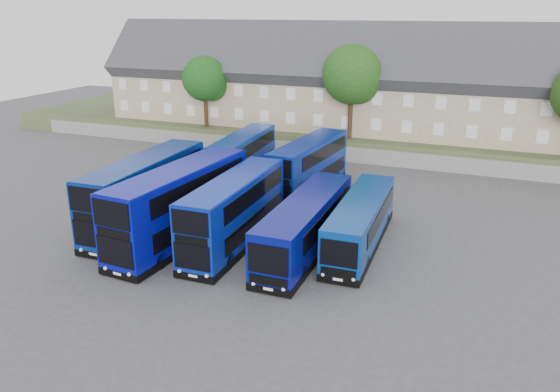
{
  "coord_description": "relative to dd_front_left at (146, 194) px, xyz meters",
  "views": [
    {
      "loc": [
        15.53,
        -26.87,
        14.33
      ],
      "look_at": [
        2.4,
        5.83,
        2.2
      ],
      "focal_mm": 35.0,
      "sensor_mm": 36.0,
      "label": 1
    }
  ],
  "objects": [
    {
      "name": "coach_east_a",
      "position": [
        11.55,
        0.12,
        -0.7
      ],
      "size": [
        2.71,
        12.28,
        3.35
      ],
      "rotation": [
        0.0,
        0.0,
        0.01
      ],
      "color": "#060D7A",
      "rests_on": "ground"
    },
    {
      "name": "dd_front_right",
      "position": [
        7.07,
        -0.7,
        -0.19
      ],
      "size": [
        2.75,
        11.05,
        4.37
      ],
      "rotation": [
        0.0,
        0.0,
        0.02
      ],
      "color": "#08219C",
      "rests_on": "ground"
    },
    {
      "name": "coach_east_b",
      "position": [
        14.52,
        2.07,
        -0.81
      ],
      "size": [
        2.8,
        11.46,
        3.11
      ],
      "rotation": [
        0.0,
        0.0,
        0.04
      ],
      "color": "navy",
      "rests_on": "ground"
    },
    {
      "name": "dd_front_left",
      "position": [
        0.0,
        0.0,
        0.0
      ],
      "size": [
        3.11,
        12.04,
        4.76
      ],
      "rotation": [
        0.0,
        0.0,
        0.03
      ],
      "color": "navy",
      "rests_on": "ground"
    },
    {
      "name": "dd_rear_right",
      "position": [
        7.96,
        10.96,
        -0.23
      ],
      "size": [
        3.45,
        10.99,
        4.3
      ],
      "rotation": [
        0.0,
        0.0,
        -0.09
      ],
      "color": "navy",
      "rests_on": "ground"
    },
    {
      "name": "dd_front_mid",
      "position": [
        3.59,
        -1.44,
        0.05
      ],
      "size": [
        3.66,
        12.37,
        4.85
      ],
      "rotation": [
        0.0,
        0.0,
        -0.07
      ],
      "color": "#080D96",
      "rests_on": "ground"
    },
    {
      "name": "retaining_wall",
      "position": [
        6.15,
        21.51,
        -1.59
      ],
      "size": [
        70.0,
        0.4,
        1.5
      ],
      "primitive_type": "cube",
      "color": "slate",
      "rests_on": "ground"
    },
    {
      "name": "tree_mid",
      "position": [
        8.3,
        23.11,
        5.73
      ],
      "size": [
        5.76,
        5.76,
        9.18
      ],
      "color": "#382314",
      "rests_on": "earth_bank"
    },
    {
      "name": "tree_west",
      "position": [
        -7.7,
        22.61,
        4.71
      ],
      "size": [
        4.8,
        4.8,
        7.65
      ],
      "color": "#382314",
      "rests_on": "earth_bank"
    },
    {
      "name": "terrace_row",
      "position": [
        12.15,
        27.51,
        4.26
      ],
      "size": [
        66.0,
        10.4,
        11.2
      ],
      "color": "gray",
      "rests_on": "earth_bank"
    },
    {
      "name": "ground",
      "position": [
        6.15,
        -2.49,
        -2.34
      ],
      "size": [
        120.0,
        120.0,
        0.0
      ],
      "primitive_type": "plane",
      "color": "#48484D",
      "rests_on": "ground"
    },
    {
      "name": "earth_bank",
      "position": [
        6.15,
        31.51,
        -1.34
      ],
      "size": [
        80.0,
        20.0,
        2.0
      ],
      "primitive_type": "cube",
      "color": "#434D2B",
      "rests_on": "ground"
    },
    {
      "name": "dd_rear_left",
      "position": [
        1.81,
        11.49,
        -0.3
      ],
      "size": [
        3.1,
        10.59,
        4.15
      ],
      "rotation": [
        0.0,
        0.0,
        0.07
      ],
      "color": "#082D9E",
      "rests_on": "ground"
    }
  ]
}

